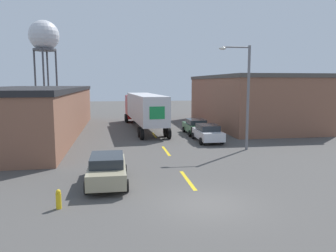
# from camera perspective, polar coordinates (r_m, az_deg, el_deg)

# --- Properties ---
(ground_plane) EXTENTS (160.00, 160.00, 0.00)m
(ground_plane) POSITION_cam_1_polar(r_m,az_deg,el_deg) (14.39, 6.55, -13.35)
(ground_plane) COLOR #4C4947
(road_centerline) EXTENTS (0.20, 18.68, 0.01)m
(road_centerline) POSITION_cam_1_polar(r_m,az_deg,el_deg) (24.84, -0.36, -4.35)
(road_centerline) COLOR gold
(road_centerline) RESTS_ON ground_plane
(warehouse_left) EXTENTS (9.77, 28.04, 4.68)m
(warehouse_left) POSITION_cam_1_polar(r_m,az_deg,el_deg) (34.99, -22.97, 2.39)
(warehouse_left) COLOR brown
(warehouse_left) RESTS_ON ground_plane
(warehouse_right) EXTENTS (10.00, 19.18, 5.99)m
(warehouse_right) POSITION_cam_1_polar(r_m,az_deg,el_deg) (40.69, 13.96, 4.33)
(warehouse_right) COLOR brown
(warehouse_right) RESTS_ON ground_plane
(semi_truck) EXTENTS (3.83, 16.57, 3.89)m
(semi_truck) POSITION_cam_1_polar(r_m,az_deg,el_deg) (36.78, -4.36, 3.21)
(semi_truck) COLOR #B21919
(semi_truck) RESTS_ON ground_plane
(parked_car_right_far) EXTENTS (2.05, 4.58, 1.51)m
(parked_car_right_far) POSITION_cam_1_polar(r_m,az_deg,el_deg) (32.88, 4.85, -0.07)
(parked_car_right_far) COLOR #2D5B38
(parked_car_right_far) RESTS_ON ground_plane
(parked_car_right_mid) EXTENTS (2.05, 4.58, 1.51)m
(parked_car_right_mid) POSITION_cam_1_polar(r_m,az_deg,el_deg) (28.85, 6.86, -1.16)
(parked_car_right_mid) COLOR silver
(parked_car_right_mid) RESTS_ON ground_plane
(parked_car_left_near) EXTENTS (2.05, 4.58, 1.51)m
(parked_car_left_near) POSITION_cam_1_polar(r_m,az_deg,el_deg) (17.04, -10.55, -7.32)
(parked_car_left_near) COLOR tan
(parked_car_left_near) RESTS_ON ground_plane
(water_tower) EXTENTS (4.52, 4.52, 14.48)m
(water_tower) POSITION_cam_1_polar(r_m,az_deg,el_deg) (54.66, -20.78, 14.20)
(water_tower) COLOR #47474C
(water_tower) RESTS_ON ground_plane
(street_lamp) EXTENTS (2.48, 0.32, 7.88)m
(street_lamp) POSITION_cam_1_polar(r_m,az_deg,el_deg) (25.47, 13.21, 6.11)
(street_lamp) COLOR slate
(street_lamp) RESTS_ON ground_plane
(fire_hydrant) EXTENTS (0.22, 0.22, 0.81)m
(fire_hydrant) POSITION_cam_1_polar(r_m,az_deg,el_deg) (14.39, -18.52, -11.99)
(fire_hydrant) COLOR gold
(fire_hydrant) RESTS_ON ground_plane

